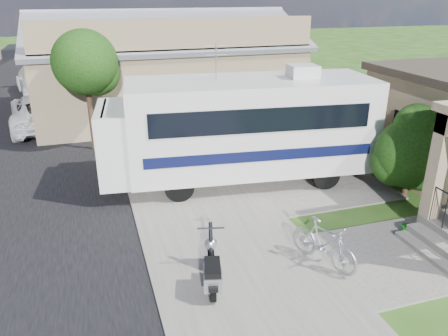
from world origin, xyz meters
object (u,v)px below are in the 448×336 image
object	(u,v)px
van	(41,81)
scooter	(212,268)
pickup_truck	(41,111)
motorhome	(241,126)
garden_hose	(408,230)
shrub	(412,149)
bicycle	(324,246)

from	to	relation	value
van	scooter	bearing A→B (deg)	-88.86
scooter	pickup_truck	size ratio (longest dim) A/B	0.30
motorhome	pickup_truck	size ratio (longest dim) A/B	1.57
pickup_truck	garden_hose	size ratio (longest dim) A/B	14.34
shrub	pickup_truck	distance (m)	15.62
pickup_truck	garden_hose	world-z (taller)	pickup_truck
shrub	van	world-z (taller)	shrub
motorhome	bicycle	distance (m)	5.31
pickup_truck	van	distance (m)	6.96
van	motorhome	bearing A→B (deg)	-76.98
scooter	van	size ratio (longest dim) A/B	0.28
motorhome	scooter	bearing A→B (deg)	-108.93
scooter	garden_hose	bearing A→B (deg)	20.39
scooter	van	distance (m)	21.07
motorhome	van	world-z (taller)	motorhome
bicycle	pickup_truck	distance (m)	15.19
shrub	van	bearing A→B (deg)	122.61
van	garden_hose	world-z (taller)	van
motorhome	van	distance (m)	16.97
bicycle	shrub	bearing A→B (deg)	8.19
motorhome	shrub	distance (m)	5.17
bicycle	van	xyz separation A→B (m)	(-7.16, 20.57, 0.34)
motorhome	bicycle	world-z (taller)	motorhome
shrub	pickup_truck	size ratio (longest dim) A/B	0.52
motorhome	garden_hose	world-z (taller)	motorhome
garden_hose	shrub	bearing A→B (deg)	53.30
van	garden_hose	size ratio (longest dim) A/B	15.54
van	shrub	bearing A→B (deg)	-68.74
motorhome	scooter	distance (m)	5.85
scooter	bicycle	xyz separation A→B (m)	(2.60, 0.00, 0.04)
pickup_truck	van	xyz separation A→B (m)	(-0.43, 6.95, 0.10)
motorhome	van	bearing A→B (deg)	120.80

